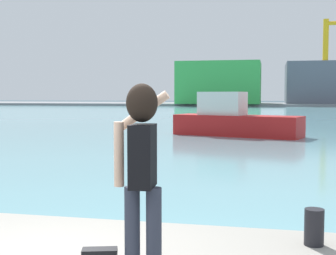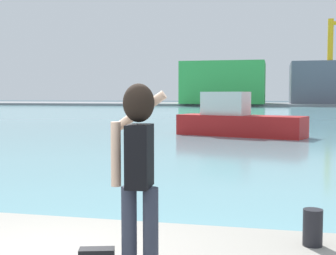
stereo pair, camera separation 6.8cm
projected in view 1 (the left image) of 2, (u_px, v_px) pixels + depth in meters
name	position (u px, v px, depth m)	size (l,w,h in m)	color
ground_plane	(252.00, 114.00, 52.96)	(220.00, 220.00, 0.00)	#334751
harbor_water	(252.00, 113.00, 54.91)	(140.00, 100.00, 0.02)	#6BA8B2
far_shore_dock	(260.00, 104.00, 93.89)	(140.00, 20.00, 0.47)	gray
person_photographer	(142.00, 160.00, 4.14)	(0.53, 0.55, 1.74)	#2D3342
harbor_bollard	(314.00, 227.00, 5.09)	(0.21, 0.21, 0.40)	black
boat_moored	(233.00, 120.00, 24.55)	(6.92, 3.82, 2.31)	#B21919
warehouse_left	(220.00, 83.00, 90.72)	(15.52, 12.67, 7.91)	green
warehouse_right	(332.00, 83.00, 90.80)	(17.57, 13.77, 7.89)	slate
port_crane	(336.00, 51.00, 84.18)	(12.93, 3.07, 15.37)	yellow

